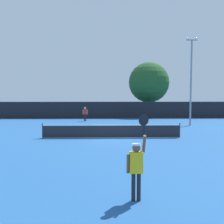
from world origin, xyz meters
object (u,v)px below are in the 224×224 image
object	(u,v)px
tennis_ball	(130,134)
parked_car_mid	(87,109)
large_tree	(149,83)
player_receiving	(85,113)
player_serving	(137,163)
parked_car_near	(60,110)
light_pole	(191,76)

from	to	relation	value
tennis_ball	parked_car_mid	distance (m)	21.80
large_tree	parked_car_mid	distance (m)	10.98
player_receiving	tennis_ball	size ratio (longest dim) A/B	24.30
player_serving	parked_car_near	bearing A→B (deg)	104.08
light_pole	player_serving	bearing A→B (deg)	-113.45
large_tree	parked_car_near	size ratio (longest dim) A/B	1.84
large_tree	parked_car_near	bearing A→B (deg)	166.40
player_serving	parked_car_near	xyz separation A→B (m)	(-8.26, 32.92, -0.36)
player_receiving	parked_car_near	xyz separation A→B (m)	(-4.94, 10.48, -0.24)
parked_car_mid	parked_car_near	bearing A→B (deg)	-174.36
player_receiving	tennis_ball	distance (m)	11.21
tennis_ball	parked_car_mid	size ratio (longest dim) A/B	0.02
large_tree	parked_car_mid	size ratio (longest dim) A/B	1.88
player_serving	tennis_ball	xyz separation A→B (m)	(1.03, 12.16, -1.10)
parked_car_near	parked_car_mid	distance (m)	4.41
player_receiving	large_tree	xyz separation A→B (m)	(8.86, 7.14, 3.94)
large_tree	tennis_ball	bearing A→B (deg)	-104.50
tennis_ball	parked_car_near	xyz separation A→B (m)	(-9.29, 20.77, 0.74)
player_receiving	tennis_ball	xyz separation A→B (m)	(4.35, -10.28, -0.98)
light_pole	parked_car_near	size ratio (longest dim) A/B	2.06
light_pole	large_tree	bearing A→B (deg)	101.07
tennis_ball	large_tree	xyz separation A→B (m)	(4.51, 17.43, 4.92)
player_receiving	parked_car_mid	world-z (taller)	parked_car_mid
player_receiving	light_pole	bearing A→B (deg)	158.24
player_receiving	parked_car_near	distance (m)	11.59
player_serving	parked_car_near	distance (m)	33.94
parked_car_near	parked_car_mid	xyz separation A→B (m)	(4.38, 0.47, 0.00)
light_pole	large_tree	xyz separation A→B (m)	(-2.27, 11.59, -0.07)
player_receiving	tennis_ball	world-z (taller)	player_receiving
light_pole	parked_car_near	xyz separation A→B (m)	(-16.06, 14.92, -4.25)
tennis_ball	large_tree	distance (m)	18.66
player_serving	parked_car_near	world-z (taller)	player_serving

